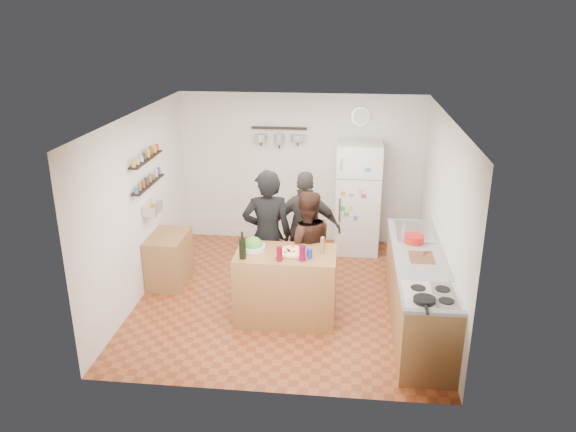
# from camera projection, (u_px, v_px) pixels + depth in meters

# --- Properties ---
(room_shell) EXTENTS (4.20, 4.20, 4.20)m
(room_shell) POSITION_uv_depth(u_px,v_px,m) (290.00, 202.00, 7.72)
(room_shell) COLOR brown
(room_shell) RESTS_ON ground
(prep_island) EXTENTS (1.25, 0.72, 0.91)m
(prep_island) POSITION_uv_depth(u_px,v_px,m) (286.00, 286.00, 7.10)
(prep_island) COLOR olive
(prep_island) RESTS_ON floor
(pizza_board) EXTENTS (0.42, 0.34, 0.02)m
(pizza_board) POSITION_uv_depth(u_px,v_px,m) (292.00, 253.00, 6.91)
(pizza_board) COLOR brown
(pizza_board) RESTS_ON prep_island
(pizza) EXTENTS (0.34, 0.34, 0.02)m
(pizza) POSITION_uv_depth(u_px,v_px,m) (292.00, 252.00, 6.91)
(pizza) COLOR beige
(pizza) RESTS_ON pizza_board
(salad_bowl) EXTENTS (0.31, 0.31, 0.06)m
(salad_bowl) POSITION_uv_depth(u_px,v_px,m) (253.00, 247.00, 7.02)
(salad_bowl) COLOR silver
(salad_bowl) RESTS_ON prep_island
(wine_bottle) EXTENTS (0.08, 0.08, 0.26)m
(wine_bottle) POSITION_uv_depth(u_px,v_px,m) (243.00, 249.00, 6.74)
(wine_bottle) COLOR black
(wine_bottle) RESTS_ON prep_island
(wine_glass_near) EXTENTS (0.07, 0.07, 0.18)m
(wine_glass_near) POSITION_uv_depth(u_px,v_px,m) (279.00, 254.00, 6.69)
(wine_glass_near) COLOR #5E0819
(wine_glass_near) RESTS_ON prep_island
(wine_glass_far) EXTENTS (0.08, 0.08, 0.19)m
(wine_glass_far) POSITION_uv_depth(u_px,v_px,m) (302.00, 253.00, 6.70)
(wine_glass_far) COLOR #5D0722
(wine_glass_far) RESTS_ON prep_island
(pepper_mill) EXTENTS (0.05, 0.05, 0.17)m
(pepper_mill) POSITION_uv_depth(u_px,v_px,m) (323.00, 246.00, 6.91)
(pepper_mill) COLOR #8E5E3B
(pepper_mill) RESTS_ON prep_island
(salt_canister) EXTENTS (0.07, 0.07, 0.12)m
(salt_canister) POSITION_uv_depth(u_px,v_px,m) (309.00, 253.00, 6.78)
(salt_canister) COLOR navy
(salt_canister) RESTS_ON prep_island
(person_left) EXTENTS (0.73, 0.55, 1.82)m
(person_left) POSITION_uv_depth(u_px,v_px,m) (267.00, 236.00, 7.47)
(person_left) COLOR black
(person_left) RESTS_ON floor
(person_center) EXTENTS (0.86, 0.73, 1.55)m
(person_center) POSITION_uv_depth(u_px,v_px,m) (306.00, 247.00, 7.46)
(person_center) COLOR black
(person_center) RESTS_ON floor
(person_back) EXTENTS (0.99, 0.43, 1.67)m
(person_back) POSITION_uv_depth(u_px,v_px,m) (306.00, 229.00, 7.88)
(person_back) COLOR #2D2A28
(person_back) RESTS_ON floor
(counter_run) EXTENTS (0.63, 2.63, 0.90)m
(counter_run) POSITION_uv_depth(u_px,v_px,m) (419.00, 292.00, 6.95)
(counter_run) COLOR #9E7042
(counter_run) RESTS_ON floor
(stove_top) EXTENTS (0.60, 0.62, 0.02)m
(stove_top) POSITION_uv_depth(u_px,v_px,m) (432.00, 295.00, 5.91)
(stove_top) COLOR white
(stove_top) RESTS_ON counter_run
(skillet) EXTENTS (0.23, 0.23, 0.04)m
(skillet) POSITION_uv_depth(u_px,v_px,m) (424.00, 300.00, 5.75)
(skillet) COLOR black
(skillet) RESTS_ON stove_top
(sink) EXTENTS (0.50, 0.80, 0.03)m
(sink) POSITION_uv_depth(u_px,v_px,m) (414.00, 232.00, 7.58)
(sink) COLOR silver
(sink) RESTS_ON counter_run
(cutting_board) EXTENTS (0.30, 0.40, 0.02)m
(cutting_board) POSITION_uv_depth(u_px,v_px,m) (422.00, 258.00, 6.79)
(cutting_board) COLOR brown
(cutting_board) RESTS_ON counter_run
(red_bowl) EXTENTS (0.25, 0.25, 0.11)m
(red_bowl) POSITION_uv_depth(u_px,v_px,m) (414.00, 239.00, 7.20)
(red_bowl) COLOR red
(red_bowl) RESTS_ON counter_run
(fridge) EXTENTS (0.70, 0.68, 1.80)m
(fridge) POSITION_uv_depth(u_px,v_px,m) (358.00, 198.00, 9.02)
(fridge) COLOR white
(fridge) RESTS_ON floor
(wall_clock) EXTENTS (0.30, 0.03, 0.30)m
(wall_clock) POSITION_uv_depth(u_px,v_px,m) (361.00, 116.00, 8.89)
(wall_clock) COLOR silver
(wall_clock) RESTS_ON back_wall
(spice_shelf_lower) EXTENTS (0.12, 1.00, 0.02)m
(spice_shelf_lower) POSITION_uv_depth(u_px,v_px,m) (148.00, 184.00, 7.66)
(spice_shelf_lower) COLOR black
(spice_shelf_lower) RESTS_ON left_wall
(spice_shelf_upper) EXTENTS (0.12, 1.00, 0.02)m
(spice_shelf_upper) POSITION_uv_depth(u_px,v_px,m) (146.00, 159.00, 7.54)
(spice_shelf_upper) COLOR black
(spice_shelf_upper) RESTS_ON left_wall
(produce_basket) EXTENTS (0.18, 0.35, 0.14)m
(produce_basket) POSITION_uv_depth(u_px,v_px,m) (153.00, 208.00, 7.77)
(produce_basket) COLOR silver
(produce_basket) RESTS_ON left_wall
(side_table) EXTENTS (0.50, 0.80, 0.73)m
(side_table) POSITION_uv_depth(u_px,v_px,m) (169.00, 259.00, 8.08)
(side_table) COLOR #9B6641
(side_table) RESTS_ON floor
(pot_rack) EXTENTS (0.90, 0.04, 0.04)m
(pot_rack) POSITION_uv_depth(u_px,v_px,m) (279.00, 128.00, 9.02)
(pot_rack) COLOR black
(pot_rack) RESTS_ON back_wall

